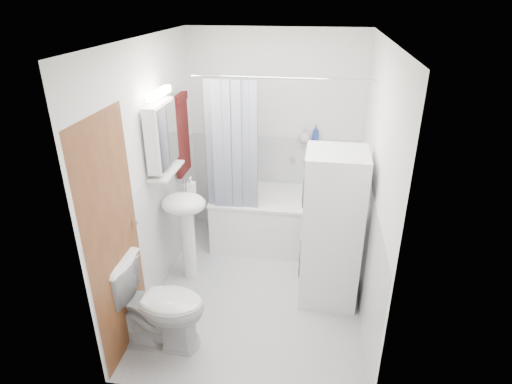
# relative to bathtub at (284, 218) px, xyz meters

# --- Properties ---
(floor) EXTENTS (2.60, 2.60, 0.00)m
(floor) POSITION_rel_bathtub_xyz_m (-0.17, -0.92, -0.34)
(floor) COLOR #B4B4B8
(floor) RESTS_ON ground
(room_walls) EXTENTS (2.60, 2.60, 2.60)m
(room_walls) POSITION_rel_bathtub_xyz_m (-0.17, -0.92, 1.14)
(room_walls) COLOR white
(room_walls) RESTS_ON ground
(wainscot) EXTENTS (1.98, 2.58, 2.58)m
(wainscot) POSITION_rel_bathtub_xyz_m (-0.17, -0.63, 0.26)
(wainscot) COLOR white
(wainscot) RESTS_ON ground
(door) EXTENTS (0.05, 2.00, 2.00)m
(door) POSITION_rel_bathtub_xyz_m (-1.12, -1.47, 0.66)
(door) COLOR brown
(door) RESTS_ON ground
(bathtub) EXTENTS (1.63, 0.77, 0.62)m
(bathtub) POSITION_rel_bathtub_xyz_m (0.00, 0.00, 0.00)
(bathtub) COLOR white
(bathtub) RESTS_ON ground
(tub_spout) EXTENTS (0.04, 0.12, 0.04)m
(tub_spout) POSITION_rel_bathtub_xyz_m (0.20, 0.33, 0.60)
(tub_spout) COLOR silver
(tub_spout) RESTS_ON room_walls
(curtain_rod) EXTENTS (1.81, 0.02, 0.02)m
(curtain_rod) POSITION_rel_bathtub_xyz_m (0.00, -0.33, 1.66)
(curtain_rod) COLOR silver
(curtain_rod) RESTS_ON room_walls
(shower_curtain) EXTENTS (0.55, 0.02, 1.45)m
(shower_curtain) POSITION_rel_bathtub_xyz_m (-0.53, -0.33, 0.91)
(shower_curtain) COLOR #142047
(shower_curtain) RESTS_ON curtain_rod
(sink) EXTENTS (0.44, 0.37, 1.04)m
(sink) POSITION_rel_bathtub_xyz_m (-0.92, -0.79, 0.36)
(sink) COLOR white
(sink) RESTS_ON ground
(medicine_cabinet) EXTENTS (0.13, 0.50, 0.71)m
(medicine_cabinet) POSITION_rel_bathtub_xyz_m (-1.07, -0.82, 1.22)
(medicine_cabinet) COLOR white
(medicine_cabinet) RESTS_ON room_walls
(shelf) EXTENTS (0.18, 0.54, 0.02)m
(shelf) POSITION_rel_bathtub_xyz_m (-1.06, -0.82, 0.86)
(shelf) COLOR silver
(shelf) RESTS_ON room_walls
(shower_caddy) EXTENTS (0.22, 0.06, 0.02)m
(shower_caddy) POSITION_rel_bathtub_xyz_m (0.25, 0.32, 0.81)
(shower_caddy) COLOR silver
(shower_caddy) RESTS_ON room_walls
(towel) EXTENTS (0.07, 0.37, 0.88)m
(towel) POSITION_rel_bathtub_xyz_m (-1.10, -0.17, 1.02)
(towel) COLOR #52170E
(towel) RESTS_ON room_walls
(washer_dryer) EXTENTS (0.55, 0.53, 1.50)m
(washer_dryer) POSITION_rel_bathtub_xyz_m (0.51, -0.89, 0.41)
(washer_dryer) COLOR white
(washer_dryer) RESTS_ON ground
(toilet) EXTENTS (0.82, 0.48, 0.79)m
(toilet) POSITION_rel_bathtub_xyz_m (-0.89, -1.74, 0.05)
(toilet) COLOR white
(toilet) RESTS_ON ground
(soap_pump) EXTENTS (0.08, 0.17, 0.08)m
(soap_pump) POSITION_rel_bathtub_xyz_m (-0.88, -0.67, 0.61)
(soap_pump) COLOR gray
(soap_pump) RESTS_ON sink
(shelf_bottle) EXTENTS (0.07, 0.18, 0.07)m
(shelf_bottle) POSITION_rel_bathtub_xyz_m (-1.06, -0.97, 0.91)
(shelf_bottle) COLOR gray
(shelf_bottle) RESTS_ON shelf
(shelf_cup) EXTENTS (0.10, 0.09, 0.10)m
(shelf_cup) POSITION_rel_bathtub_xyz_m (-1.06, -0.70, 0.92)
(shelf_cup) COLOR gray
(shelf_cup) RESTS_ON shelf
(shampoo_a) EXTENTS (0.13, 0.17, 0.13)m
(shampoo_a) POSITION_rel_bathtub_xyz_m (0.18, 0.32, 0.88)
(shampoo_a) COLOR gray
(shampoo_a) RESTS_ON shower_caddy
(shampoo_b) EXTENTS (0.08, 0.21, 0.08)m
(shampoo_b) POSITION_rel_bathtub_xyz_m (0.30, 0.32, 0.86)
(shampoo_b) COLOR #253C96
(shampoo_b) RESTS_ON shower_caddy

